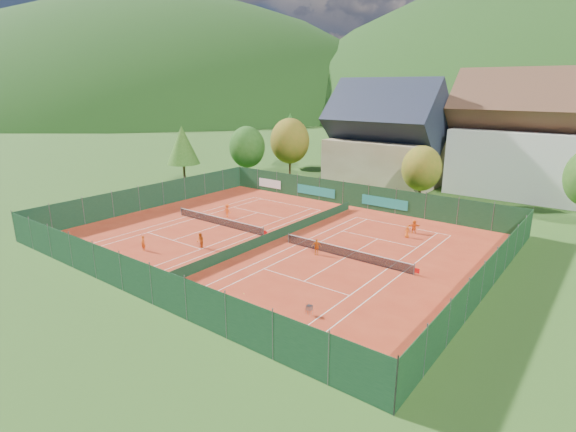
# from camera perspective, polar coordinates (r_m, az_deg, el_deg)

# --- Properties ---
(ground) EXTENTS (600.00, 600.00, 0.00)m
(ground) POSITION_cam_1_polar(r_m,az_deg,el_deg) (44.89, -1.55, -3.04)
(ground) COLOR #274C18
(ground) RESTS_ON ground
(clay_pad) EXTENTS (40.00, 32.00, 0.01)m
(clay_pad) POSITION_cam_1_polar(r_m,az_deg,el_deg) (44.88, -1.55, -3.01)
(clay_pad) COLOR #A32E18
(clay_pad) RESTS_ON ground
(court_markings_left) EXTENTS (11.03, 23.83, 0.00)m
(court_markings_left) POSITION_cam_1_polar(r_m,az_deg,el_deg) (50.06, -8.70, -1.14)
(court_markings_left) COLOR white
(court_markings_left) RESTS_ON ground
(court_markings_right) EXTENTS (11.03, 23.83, 0.00)m
(court_markings_right) POSITION_cam_1_polar(r_m,az_deg,el_deg) (40.63, 7.29, -5.24)
(court_markings_right) COLOR white
(court_markings_right) RESTS_ON ground
(tennis_net_left) EXTENTS (13.30, 0.10, 1.02)m
(tennis_net_left) POSITION_cam_1_polar(r_m,az_deg,el_deg) (49.81, -8.60, -0.63)
(tennis_net_left) COLOR #59595B
(tennis_net_left) RESTS_ON ground
(tennis_net_right) EXTENTS (13.30, 0.10, 1.02)m
(tennis_net_right) POSITION_cam_1_polar(r_m,az_deg,el_deg) (40.38, 7.51, -4.64)
(tennis_net_right) COLOR #59595B
(tennis_net_right) RESTS_ON ground
(court_divider) EXTENTS (0.03, 28.80, 1.00)m
(court_divider) POSITION_cam_1_polar(r_m,az_deg,el_deg) (44.72, -1.56, -2.41)
(court_divider) COLOR #143820
(court_divider) RESTS_ON ground
(fence_north) EXTENTS (40.00, 0.10, 3.00)m
(fence_north) POSITION_cam_1_polar(r_m,az_deg,el_deg) (57.50, 8.15, 2.66)
(fence_north) COLOR #14381D
(fence_north) RESTS_ON ground
(fence_south) EXTENTS (40.00, 0.04, 3.00)m
(fence_south) POSITION_cam_1_polar(r_m,az_deg,el_deg) (34.29, -18.77, -7.50)
(fence_south) COLOR #13351D
(fence_south) RESTS_ON ground
(fence_west) EXTENTS (0.04, 32.00, 3.00)m
(fence_west) POSITION_cam_1_polar(r_m,az_deg,el_deg) (58.66, -16.96, 2.42)
(fence_west) COLOR #163D23
(fence_west) RESTS_ON ground
(fence_east) EXTENTS (0.09, 32.00, 3.00)m
(fence_east) POSITION_cam_1_polar(r_m,az_deg,el_deg) (36.17, 24.16, -6.87)
(fence_east) COLOR #153A1B
(fence_east) RESTS_ON ground
(chalet) EXTENTS (16.20, 12.00, 16.00)m
(chalet) POSITION_cam_1_polar(r_m,az_deg,el_deg) (70.04, 12.22, 9.17)
(chalet) COLOR tan
(chalet) RESTS_ON ground
(hotel_block_a) EXTENTS (21.60, 11.00, 17.25)m
(hotel_block_a) POSITION_cam_1_polar(r_m,az_deg,el_deg) (70.12, 28.74, 8.20)
(hotel_block_a) COLOR silver
(hotel_block_a) RESTS_ON ground
(tree_west_front) EXTENTS (5.72, 5.72, 8.69)m
(tree_west_front) POSITION_cam_1_polar(r_m,az_deg,el_deg) (72.52, -5.22, 8.72)
(tree_west_front) COLOR #452718
(tree_west_front) RESTS_ON ground
(tree_west_mid) EXTENTS (6.44, 6.44, 9.78)m
(tree_west_mid) POSITION_cam_1_polar(r_m,az_deg,el_deg) (74.46, 0.23, 9.50)
(tree_west_mid) COLOR #472E19
(tree_west_mid) RESTS_ON ground
(tree_west_back) EXTENTS (5.60, 5.60, 10.00)m
(tree_west_back) POSITION_cam_1_polar(r_m,az_deg,el_deg) (84.33, 0.27, 10.75)
(tree_west_back) COLOR #482E19
(tree_west_back) RESTS_ON ground
(tree_center) EXTENTS (5.01, 5.01, 7.60)m
(tree_center) POSITION_cam_1_polar(r_m,az_deg,el_deg) (59.53, 16.60, 5.81)
(tree_center) COLOR #4A2E1A
(tree_center) RESTS_ON ground
(tree_west_side) EXTENTS (5.04, 5.04, 9.00)m
(tree_west_side) POSITION_cam_1_polar(r_m,az_deg,el_deg) (71.31, -13.25, 8.77)
(tree_west_side) COLOR #4B2E1A
(tree_west_side) RESTS_ON ground
(ball_hopper) EXTENTS (0.34, 0.34, 0.80)m
(ball_hopper) POSITION_cam_1_polar(r_m,az_deg,el_deg) (30.58, 2.74, -11.54)
(ball_hopper) COLOR slate
(ball_hopper) RESTS_ON ground
(loose_ball_0) EXTENTS (0.07, 0.07, 0.07)m
(loose_ball_0) POSITION_cam_1_polar(r_m,az_deg,el_deg) (50.35, -14.59, -1.36)
(loose_ball_0) COLOR #CCD833
(loose_ball_0) RESTS_ON ground
(loose_ball_1) EXTENTS (0.07, 0.07, 0.07)m
(loose_ball_1) POSITION_cam_1_polar(r_m,az_deg,el_deg) (33.77, -5.63, -9.78)
(loose_ball_1) COLOR #CCD833
(loose_ball_1) RESTS_ON ground
(loose_ball_2) EXTENTS (0.07, 0.07, 0.07)m
(loose_ball_2) POSITION_cam_1_polar(r_m,az_deg,el_deg) (45.80, -0.70, -2.57)
(loose_ball_2) COLOR #CCD833
(loose_ball_2) RESTS_ON ground
(player_left_near) EXTENTS (0.55, 0.38, 1.44)m
(player_left_near) POSITION_cam_1_polar(r_m,az_deg,el_deg) (43.85, -17.92, -3.31)
(player_left_near) COLOR #CC4B12
(player_left_near) RESTS_ON ground
(player_left_mid) EXTENTS (0.89, 0.79, 1.51)m
(player_left_mid) POSITION_cam_1_polar(r_m,az_deg,el_deg) (43.09, -11.07, -3.10)
(player_left_mid) COLOR #CA5012
(player_left_mid) RESTS_ON ground
(player_left_far) EXTENTS (1.02, 0.60, 1.55)m
(player_left_far) POSITION_cam_1_polar(r_m,az_deg,el_deg) (52.86, -7.71, 0.70)
(player_left_far) COLOR #F85316
(player_left_far) RESTS_ON ground
(player_right_near) EXTENTS (0.96, 0.77, 1.52)m
(player_right_near) POSITION_cam_1_polar(r_m,az_deg,el_deg) (40.82, 3.64, -3.91)
(player_right_near) COLOR #CF5F12
(player_right_near) RESTS_ON ground
(player_right_far_a) EXTENTS (0.62, 0.45, 1.18)m
(player_right_far_a) POSITION_cam_1_polar(r_m,az_deg,el_deg) (46.83, 14.91, -1.99)
(player_right_far_a) COLOR #DA5613
(player_right_far_a) RESTS_ON ground
(player_right_far_b) EXTENTS (1.33, 1.10, 1.43)m
(player_right_far_b) POSITION_cam_1_polar(r_m,az_deg,el_deg) (48.42, 15.71, -1.30)
(player_right_far_b) COLOR orange
(player_right_far_b) RESTS_ON ground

